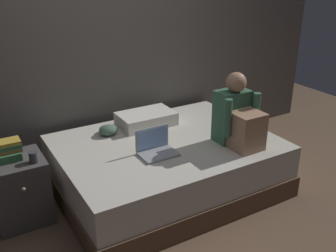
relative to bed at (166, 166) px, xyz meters
name	(u,v)px	position (x,y,z in m)	size (l,w,h in m)	color
ground_plane	(164,210)	(-0.20, -0.30, -0.25)	(8.00, 8.00, 0.00)	brown
wall_back	(104,37)	(-0.20, 0.90, 1.10)	(5.60, 0.10, 2.70)	#605B56
bed	(166,166)	(0.00, 0.00, 0.00)	(2.00, 1.50, 0.51)	brown
nightstand	(20,190)	(-1.30, 0.21, 0.03)	(0.44, 0.46, 0.57)	#474442
person_sitting	(238,118)	(0.53, -0.36, 0.51)	(0.39, 0.44, 0.66)	#38664C
laptop	(156,148)	(-0.20, -0.16, 0.31)	(0.32, 0.23, 0.22)	#9EA0A5
pillow	(146,119)	(0.03, 0.45, 0.32)	(0.56, 0.36, 0.13)	silver
book_stack	(7,151)	(-1.34, 0.24, 0.40)	(0.23, 0.16, 0.16)	#387042
mug	(34,157)	(-1.17, 0.09, 0.36)	(0.08, 0.08, 0.09)	#3D3D42
clothes_pile	(108,130)	(-0.40, 0.43, 0.30)	(0.18, 0.20, 0.10)	#4C6B56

